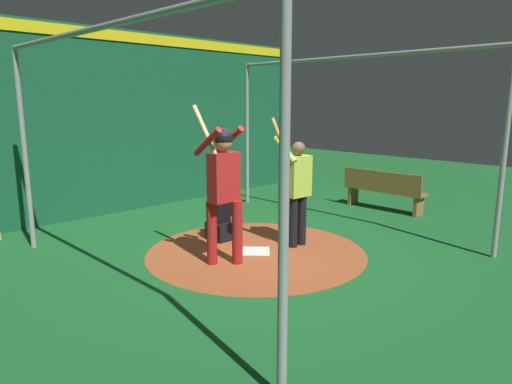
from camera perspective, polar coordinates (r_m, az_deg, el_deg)
name	(u,v)px	position (r m, az deg, el deg)	size (l,w,h in m)	color
ground_plane	(256,252)	(7.17, 0.00, -7.46)	(25.86, 25.86, 0.00)	#195B28
dirt_circle	(256,252)	(7.17, 0.00, -7.44)	(3.39, 3.39, 0.01)	#9E4C28
home_plate	(256,251)	(7.17, 0.00, -7.37)	(0.42, 0.42, 0.01)	white
batter	(223,181)	(6.40, -4.11, 1.31)	(0.68, 0.49, 2.25)	maroon
catcher	(223,217)	(7.70, -4.10, -3.15)	(0.58, 0.40, 0.99)	black
visitor	(297,186)	(7.27, 5.17, 0.71)	(0.55, 0.50, 2.05)	black
back_wall	(122,122)	(10.01, -16.33, 8.36)	(0.22, 9.86, 3.72)	#145133
cage_frame	(256,112)	(6.79, 0.00, 9.97)	(5.44, 4.81, 3.10)	gray
bench	(383,189)	(10.13, 15.53, 0.31)	(1.80, 0.36, 0.85)	olive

